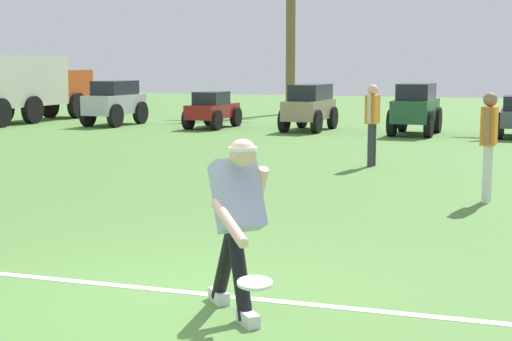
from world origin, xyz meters
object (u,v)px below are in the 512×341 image
parked_car_slot_c (310,106)px  parked_car_slot_d (416,108)px  frisbee_in_flight (255,283)px  palm_tree_far_left (290,23)px  parked_car_slot_a (115,102)px  teammate_midfield (489,136)px  parked_car_slot_b (212,109)px  teammate_near_sideline (372,117)px  frisbee_thrower (237,217)px  box_truck (28,85)px

parked_car_slot_c → parked_car_slot_d: (3.11, -0.33, 0.02)m
frisbee_in_flight → parked_car_slot_c: parked_car_slot_c is taller
palm_tree_far_left → parked_car_slot_a: bearing=-116.4°
frisbee_in_flight → teammate_midfield: size_ratio=0.21×
parked_car_slot_a → parked_car_slot_c: bearing=1.5°
parked_car_slot_b → parked_car_slot_c: size_ratio=0.92×
frisbee_in_flight → parked_car_slot_b: parked_car_slot_b is taller
teammate_near_sideline → parked_car_slot_b: (-6.23, 7.21, -0.38)m
teammate_midfield → palm_tree_far_left: palm_tree_far_left is taller
frisbee_thrower → parked_car_slot_d: 16.27m
teammate_near_sideline → palm_tree_far_left: palm_tree_far_left is taller
teammate_near_sideline → palm_tree_far_left: 15.83m
frisbee_thrower → parked_car_slot_b: bearing=112.8°
teammate_midfield → box_truck: box_truck is taller
frisbee_in_flight → teammate_near_sideline: bearing=96.2°
teammate_near_sideline → teammate_midfield: same height
teammate_near_sideline → parked_car_slot_a: teammate_near_sideline is taller
frisbee_thrower → palm_tree_far_left: palm_tree_far_left is taller
frisbee_thrower → parked_car_slot_a: size_ratio=0.59×
box_truck → teammate_midfield: bearing=-35.2°
frisbee_in_flight → frisbee_thrower: bearing=118.7°
frisbee_in_flight → palm_tree_far_left: (-7.03, 24.42, 2.97)m
teammate_midfield → parked_car_slot_c: bearing=117.3°
teammate_midfield → parked_car_slot_b: 13.55m
frisbee_thrower → parked_car_slot_d: size_ratio=0.59×
frisbee_thrower → parked_car_slot_c: (-3.91, 16.59, -0.07)m
parked_car_slot_d → palm_tree_far_left: 9.84m
parked_car_slot_c → teammate_midfield: bearing=-62.7°
frisbee_in_flight → palm_tree_far_left: palm_tree_far_left is taller
parked_car_slot_a → box_truck: 3.43m
teammate_near_sideline → parked_car_slot_d: 7.01m
teammate_midfield → box_truck: size_ratio=0.26×
parked_car_slot_a → frisbee_thrower: bearing=-58.1°
frisbee_thrower → palm_tree_far_left: 24.75m
teammate_near_sideline → teammate_midfield: (2.28, -3.32, 0.00)m
parked_car_slot_c → palm_tree_far_left: (-2.71, 7.11, 2.76)m
frisbee_in_flight → parked_car_slot_a: parked_car_slot_a is taller
frisbee_in_flight → teammate_midfield: bearing=79.8°
teammate_midfield → parked_car_slot_d: teammate_midfield is taller
frisbee_thrower → teammate_near_sideline: (-0.69, 9.25, 0.15)m
parked_car_slot_d → parked_car_slot_b: bearing=178.1°
frisbee_in_flight → teammate_near_sideline: size_ratio=0.21×
parked_car_slot_c → box_truck: 9.72m
frisbee_in_flight → palm_tree_far_left: size_ratio=0.05×
frisbee_thrower → frisbee_in_flight: (0.40, -0.73, -0.29)m
parked_car_slot_a → palm_tree_far_left: bearing=63.6°
teammate_midfield → frisbee_in_flight: bearing=-100.2°
teammate_near_sideline → parked_car_slot_a: (-9.55, 7.18, -0.20)m
frisbee_thrower → palm_tree_far_left: size_ratio=0.24×
teammate_near_sideline → box_truck: size_ratio=0.26×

